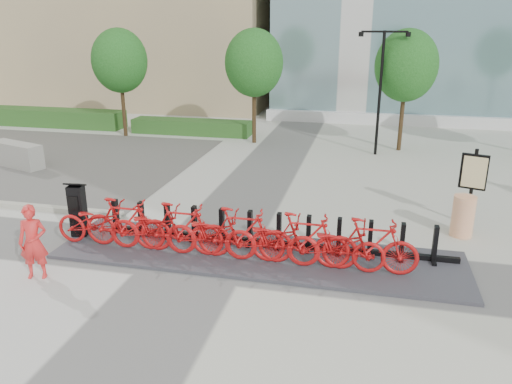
% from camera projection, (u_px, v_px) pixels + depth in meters
% --- Properties ---
extents(ground, '(120.00, 120.00, 0.00)m').
position_uv_depth(ground, '(201.00, 257.00, 11.80)').
color(ground, '#B9BBA5').
extents(gravel_patch, '(14.00, 14.00, 0.00)m').
position_uv_depth(gravel_patch, '(24.00, 159.00, 20.39)').
color(gravel_patch, '#4F4F4B').
rests_on(gravel_patch, ground).
extents(hedge_a, '(10.00, 1.40, 0.90)m').
position_uv_depth(hedge_a, '(37.00, 117.00, 27.10)').
color(hedge_a, '#2E5225').
rests_on(hedge_a, ground).
extents(hedge_b, '(6.00, 1.20, 0.70)m').
position_uv_depth(hedge_b, '(192.00, 127.00, 24.95)').
color(hedge_b, '#2E5225').
rests_on(hedge_b, ground).
extents(tree_0, '(2.60, 2.60, 5.10)m').
position_uv_depth(tree_0, '(120.00, 61.00, 23.44)').
color(tree_0, '#402C15').
rests_on(tree_0, ground).
extents(tree_1, '(2.60, 2.60, 5.10)m').
position_uv_depth(tree_1, '(254.00, 63.00, 22.06)').
color(tree_1, '#402C15').
rests_on(tree_1, ground).
extents(tree_2, '(2.60, 2.60, 5.10)m').
position_uv_depth(tree_2, '(406.00, 66.00, 20.68)').
color(tree_2, '#402C15').
rests_on(tree_2, ground).
extents(streetlamp, '(2.00, 0.20, 5.00)m').
position_uv_depth(streetlamp, '(381.00, 79.00, 20.12)').
color(streetlamp, black).
rests_on(streetlamp, ground).
extents(dock_pad, '(9.60, 2.40, 0.08)m').
position_uv_depth(dock_pad, '(257.00, 255.00, 11.79)').
color(dock_pad, '#3C3C44').
rests_on(dock_pad, ground).
extents(dock_rail_posts, '(8.02, 0.50, 0.85)m').
position_uv_depth(dock_rail_posts, '(264.00, 230.00, 12.07)').
color(dock_rail_posts, black).
rests_on(dock_rail_posts, dock_pad).
extents(bike_0, '(2.13, 0.74, 1.12)m').
position_uv_depth(bike_0, '(97.00, 223.00, 12.11)').
color(bike_0, '#B51011').
rests_on(bike_0, dock_pad).
extents(bike_1, '(2.06, 0.58, 1.24)m').
position_uv_depth(bike_1, '(124.00, 223.00, 11.93)').
color(bike_1, '#B51011').
rests_on(bike_1, dock_pad).
extents(bike_2, '(2.13, 0.74, 1.12)m').
position_uv_depth(bike_2, '(153.00, 228.00, 11.80)').
color(bike_2, '#B51011').
rests_on(bike_2, dock_pad).
extents(bike_3, '(2.06, 0.58, 1.24)m').
position_uv_depth(bike_3, '(181.00, 229.00, 11.63)').
color(bike_3, '#B51011').
rests_on(bike_3, dock_pad).
extents(bike_4, '(2.13, 0.74, 1.12)m').
position_uv_depth(bike_4, '(211.00, 234.00, 11.50)').
color(bike_4, '#B51011').
rests_on(bike_4, dock_pad).
extents(bike_5, '(2.06, 0.58, 1.24)m').
position_uv_depth(bike_5, '(241.00, 234.00, 11.32)').
color(bike_5, '#B51011').
rests_on(bike_5, dock_pad).
extents(bike_6, '(2.13, 0.74, 1.12)m').
position_uv_depth(bike_6, '(272.00, 239.00, 11.19)').
color(bike_6, '#B51011').
rests_on(bike_6, dock_pad).
extents(bike_7, '(2.06, 0.58, 1.24)m').
position_uv_depth(bike_7, '(304.00, 240.00, 11.02)').
color(bike_7, '#B51011').
rests_on(bike_7, dock_pad).
extents(bike_8, '(2.13, 0.74, 1.12)m').
position_uv_depth(bike_8, '(336.00, 245.00, 10.88)').
color(bike_8, '#B51011').
rests_on(bike_8, dock_pad).
extents(bike_9, '(2.06, 0.58, 1.24)m').
position_uv_depth(bike_9, '(370.00, 246.00, 10.71)').
color(bike_9, '#B51011').
rests_on(bike_9, dock_pad).
extents(kiosk, '(0.49, 0.43, 1.44)m').
position_uv_depth(kiosk, '(78.00, 210.00, 12.61)').
color(kiosk, black).
rests_on(kiosk, dock_pad).
extents(worker_red, '(0.69, 0.56, 1.65)m').
position_uv_depth(worker_red, '(33.00, 242.00, 10.60)').
color(worker_red, red).
rests_on(worker_red, ground).
extents(construction_barrel, '(0.70, 0.70, 1.08)m').
position_uv_depth(construction_barrel, '(463.00, 216.00, 12.82)').
color(construction_barrel, orange).
rests_on(construction_barrel, ground).
extents(jersey_barrier, '(2.49, 1.37, 0.93)m').
position_uv_depth(jersey_barrier, '(17.00, 155.00, 19.14)').
color(jersey_barrier, gray).
rests_on(jersey_barrier, ground).
extents(map_sign, '(0.69, 0.31, 2.11)m').
position_uv_depth(map_sign, '(473.00, 175.00, 13.31)').
color(map_sign, black).
rests_on(map_sign, ground).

